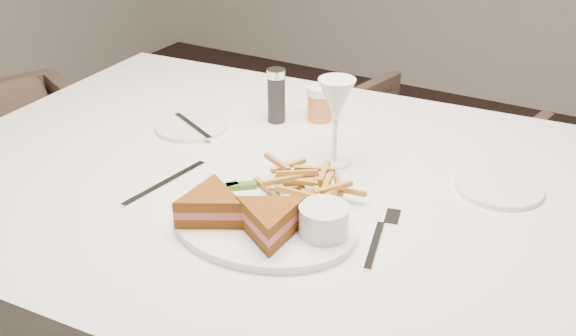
{
  "coord_description": "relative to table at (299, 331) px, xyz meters",
  "views": [
    {
      "loc": [
        0.34,
        -0.91,
        1.34
      ],
      "look_at": [
        -0.16,
        -0.03,
        0.8
      ],
      "focal_mm": 40.0,
      "sensor_mm": 36.0,
      "label": 1
    }
  ],
  "objects": [
    {
      "name": "table",
      "position": [
        0.0,
        0.0,
        0.0
      ],
      "size": [
        1.56,
        1.1,
        0.75
      ],
      "primitive_type": "cube",
      "rotation": [
        0.0,
        0.0,
        0.07
      ],
      "color": "silver",
      "rests_on": "ground"
    },
    {
      "name": "chair_far",
      "position": [
        -0.05,
        0.86,
        -0.06
      ],
      "size": [
        0.71,
        0.68,
        0.63
      ],
      "primitive_type": "imported",
      "rotation": [
        0.0,
        0.0,
        2.93
      ],
      "color": "#4D3B2F",
      "rests_on": "ground"
    },
    {
      "name": "table_setting",
      "position": [
        0.01,
        -0.07,
        0.41
      ],
      "size": [
        0.82,
        0.61,
        0.18
      ],
      "color": "white",
      "rests_on": "table"
    }
  ]
}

